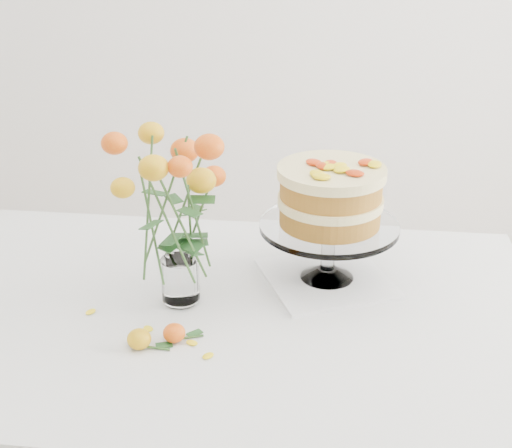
{
  "coord_description": "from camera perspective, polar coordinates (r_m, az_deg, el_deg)",
  "views": [
    {
      "loc": [
        0.25,
        -1.31,
        1.57
      ],
      "look_at": [
        0.08,
        0.09,
        0.92
      ],
      "focal_mm": 50.0,
      "sensor_mm": 36.0,
      "label": 1
    }
  ],
  "objects": [
    {
      "name": "table",
      "position": [
        1.61,
        -3.32,
        -9.22
      ],
      "size": [
        1.43,
        0.93,
        0.76
      ],
      "color": "tan",
      "rests_on": "ground"
    },
    {
      "name": "napkin",
      "position": [
        1.67,
        5.67,
        -4.35
      ],
      "size": [
        0.36,
        0.36,
        0.01
      ],
      "primitive_type": "cube",
      "rotation": [
        0.0,
        0.0,
        0.42
      ],
      "color": "white",
      "rests_on": "table"
    },
    {
      "name": "cake_stand",
      "position": [
        1.59,
        5.96,
        1.78
      ],
      "size": [
        0.32,
        0.32,
        0.28
      ],
      "rotation": [
        0.0,
        0.0,
        0.17
      ],
      "color": "silver",
      "rests_on": "napkin"
    },
    {
      "name": "rose_vase",
      "position": [
        1.48,
        -6.4,
        2.01
      ],
      "size": [
        0.32,
        0.32,
        0.42
      ],
      "rotation": [
        0.0,
        0.0,
        0.19
      ],
      "color": "silver",
      "rests_on": "table"
    },
    {
      "name": "loose_rose_near",
      "position": [
        1.44,
        -9.32,
        -9.08
      ],
      "size": [
        0.09,
        0.05,
        0.04
      ],
      "rotation": [
        0.0,
        0.0,
        -0.08
      ],
      "color": "orange",
      "rests_on": "table"
    },
    {
      "name": "loose_rose_far",
      "position": [
        1.45,
        -6.55,
        -8.66
      ],
      "size": [
        0.08,
        0.05,
        0.04
      ],
      "rotation": [
        0.0,
        0.0,
        0.37
      ],
      "color": "#E0410A",
      "rests_on": "table"
    },
    {
      "name": "stray_petal_a",
      "position": [
        1.5,
        -8.62,
        -8.29
      ],
      "size": [
        0.03,
        0.02,
        0.0
      ],
      "primitive_type": "ellipsoid",
      "color": "yellow",
      "rests_on": "table"
    },
    {
      "name": "stray_petal_b",
      "position": [
        1.45,
        -5.15,
        -9.46
      ],
      "size": [
        0.03,
        0.02,
        0.0
      ],
      "primitive_type": "ellipsoid",
      "color": "yellow",
      "rests_on": "table"
    },
    {
      "name": "stray_petal_c",
      "position": [
        1.41,
        -3.86,
        -10.49
      ],
      "size": [
        0.03,
        0.02,
        0.0
      ],
      "primitive_type": "ellipsoid",
      "color": "yellow",
      "rests_on": "table"
    },
    {
      "name": "stray_petal_d",
      "position": [
        1.58,
        -13.09,
        -6.86
      ],
      "size": [
        0.03,
        0.02,
        0.0
      ],
      "primitive_type": "ellipsoid",
      "color": "yellow",
      "rests_on": "table"
    }
  ]
}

